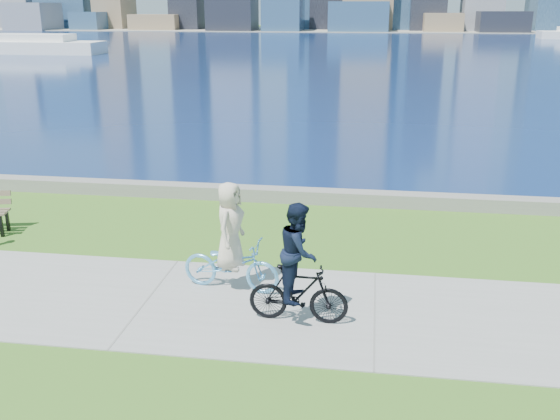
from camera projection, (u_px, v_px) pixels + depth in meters
The scene contains 8 objects.
ground at pixel (148, 300), 11.09m from camera, with size 320.00×320.00×0.00m, color #36641A.
concrete_path at pixel (148, 299), 11.09m from camera, with size 80.00×3.50×0.02m, color gray.
seawall at pixel (227, 192), 16.86m from camera, with size 90.00×0.50×0.35m, color slate.
bay_water at pixel (346, 47), 78.73m from camera, with size 320.00×131.00×0.01m, color #0B1F4C.
far_shore at pixel (359, 30), 133.19m from camera, with size 320.00×30.00×0.12m, color gray.
ferry_near at pixel (33, 45), 67.55m from camera, with size 15.16×4.33×2.06m.
cyclist_woman at pixel (231, 250), 11.26m from camera, with size 0.91×1.92×2.04m.
cyclist_man at pixel (299, 273), 10.05m from camera, with size 0.63×1.65×2.05m.
Camera 1 is at (3.82, -9.57, 4.99)m, focal length 40.00 mm.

